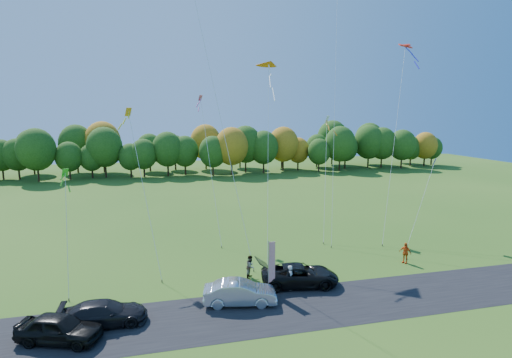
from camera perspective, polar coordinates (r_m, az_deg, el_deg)
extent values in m
plane|color=#2B5616|center=(31.11, 2.71, -14.64)|extent=(160.00, 160.00, 0.00)
cube|color=black|center=(27.68, 5.16, -17.88)|extent=(90.00, 6.00, 0.01)
imported|color=black|center=(30.64, 6.29, -13.46)|extent=(6.06, 3.50, 1.59)
imported|color=silver|center=(27.77, -2.29, -15.91)|extent=(5.10, 2.58, 1.61)
imported|color=black|center=(27.02, -20.88, -17.47)|extent=(5.06, 2.06, 1.47)
imported|color=black|center=(26.20, -26.30, -18.58)|extent=(5.06, 3.38, 1.60)
imported|color=silver|center=(29.85, 4.97, -13.84)|extent=(0.65, 0.78, 1.81)
imported|color=gray|center=(31.77, -0.80, -12.38)|extent=(1.00, 1.07, 1.76)
imported|color=#DF5415|center=(36.86, 20.54, -9.84)|extent=(0.90, 1.12, 1.79)
cylinder|color=#999999|center=(28.60, 1.81, -12.58)|extent=(0.06, 0.06, 3.93)
cube|color=red|center=(28.54, 2.28, -11.78)|extent=(0.49, 0.09, 2.95)
cube|color=navy|center=(28.19, 2.28, -9.69)|extent=(0.49, 0.08, 0.77)
cylinder|color=#4C3F33|center=(33.08, -0.32, -12.93)|extent=(0.08, 0.08, 0.20)
cylinder|color=#4C3F33|center=(39.15, 10.71, -9.48)|extent=(0.08, 0.08, 0.20)
cylinder|color=#4C3F33|center=(32.79, 1.64, -13.14)|extent=(0.08, 0.08, 0.20)
cone|color=orange|center=(40.47, 1.80, 16.19)|extent=(2.36, 1.80, 2.58)
cylinder|color=#4C3F33|center=(40.79, 17.59, -8.99)|extent=(0.08, 0.08, 0.20)
cube|color=red|center=(50.03, 20.57, 17.36)|extent=(3.11, 1.08, 1.19)
cylinder|color=#4C3F33|center=(31.96, -13.29, -14.02)|extent=(0.08, 0.08, 0.20)
cube|color=orange|center=(36.67, -17.78, 9.12)|extent=(1.25, 1.25, 1.48)
cylinder|color=#4C3F33|center=(31.15, -25.17, -15.34)|extent=(0.08, 0.08, 0.20)
cube|color=green|center=(32.56, -25.62, 0.83)|extent=(1.01, 1.01, 1.20)
cylinder|color=#4C3F33|center=(40.05, 9.62, -9.01)|extent=(0.08, 0.08, 0.20)
cube|color=white|center=(45.39, 10.11, 8.36)|extent=(1.47, 1.47, 1.76)
cylinder|color=#4C3F33|center=(38.53, -4.93, -9.66)|extent=(0.08, 0.08, 0.20)
cube|color=#ED4F5A|center=(44.61, -7.96, 11.41)|extent=(1.04, 1.04, 1.22)
cylinder|color=#4C3F33|center=(41.02, 20.77, -9.07)|extent=(0.08, 0.08, 0.20)
cube|color=#180B9C|center=(44.20, 24.17, 2.30)|extent=(1.06, 1.06, 1.25)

